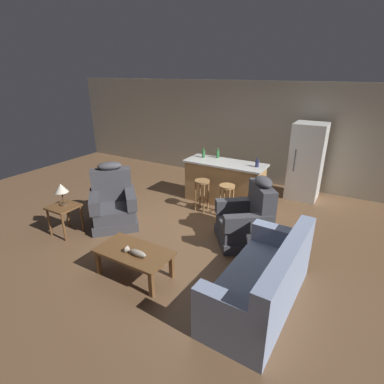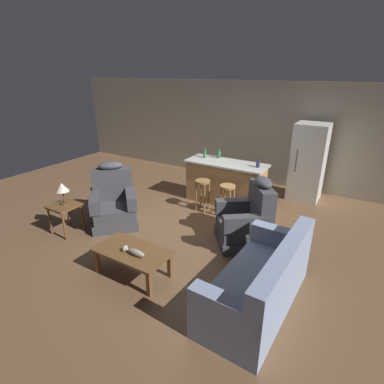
{
  "view_description": "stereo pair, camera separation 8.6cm",
  "coord_description": "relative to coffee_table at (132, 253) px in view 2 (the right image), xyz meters",
  "views": [
    {
      "loc": [
        2.57,
        -4.51,
        2.83
      ],
      "look_at": [
        -0.0,
        -0.1,
        0.75
      ],
      "focal_mm": 28.0,
      "sensor_mm": 36.0,
      "label": 1
    },
    {
      "loc": [
        2.64,
        -4.46,
        2.83
      ],
      "look_at": [
        -0.0,
        -0.1,
        0.75
      ],
      "focal_mm": 28.0,
      "sensor_mm": 36.0,
      "label": 2
    }
  ],
  "objects": [
    {
      "name": "recliner_near_island",
      "position": [
        1.08,
        1.73,
        0.06
      ],
      "size": [
        1.18,
        1.18,
        1.2
      ],
      "rotation": [
        0.0,
        0.0,
        3.79
      ],
      "color": "#3D3D42",
      "rests_on": "ground_plane"
    },
    {
      "name": "bar_stool_right",
      "position": [
        0.35,
        2.48,
        0.11
      ],
      "size": [
        0.32,
        0.32,
        0.68
      ],
      "color": "#A87A47",
      "rests_on": "ground_plane"
    },
    {
      "name": "refrigerator",
      "position": [
        1.5,
        4.31,
        0.52
      ],
      "size": [
        0.7,
        0.69,
        1.76
      ],
      "color": "white",
      "rests_on": "ground_plane"
    },
    {
      "name": "bottle_tall_green",
      "position": [
        -0.3,
        3.36,
        0.67
      ],
      "size": [
        0.08,
        0.08,
        0.23
      ],
      "color": "#2D6B38",
      "rests_on": "kitchen_island"
    },
    {
      "name": "couch",
      "position": [
        1.81,
        0.37,
        -0.02
      ],
      "size": [
        0.91,
        1.93,
        0.94
      ],
      "rotation": [
        0.0,
        0.0,
        3.1
      ],
      "color": "#8493B2",
      "rests_on": "ground_plane"
    },
    {
      "name": "bottle_short_amber",
      "position": [
        0.72,
        3.13,
        0.66
      ],
      "size": [
        0.08,
        0.08,
        0.2
      ],
      "color": "#23284C",
      "rests_on": "kitchen_island"
    },
    {
      "name": "ground_plane",
      "position": [
        0.01,
        1.76,
        -0.36
      ],
      "size": [
        12.0,
        12.0,
        0.0
      ],
      "color": "brown"
    },
    {
      "name": "back_wall",
      "position": [
        0.01,
        4.89,
        0.94
      ],
      "size": [
        12.0,
        0.05,
        2.6
      ],
      "color": "#A89E89",
      "rests_on": "ground_plane"
    },
    {
      "name": "kitchen_island",
      "position": [
        0.01,
        3.11,
        0.11
      ],
      "size": [
        1.8,
        0.7,
        0.95
      ],
      "color": "#AD7F4C",
      "rests_on": "ground_plane"
    },
    {
      "name": "bottle_wine_dark",
      "position": [
        -0.59,
        3.21,
        0.68
      ],
      "size": [
        0.07,
        0.07,
        0.24
      ],
      "color": "#2D6B38",
      "rests_on": "kitchen_island"
    },
    {
      "name": "bar_stool_left",
      "position": [
        -0.23,
        2.48,
        0.11
      ],
      "size": [
        0.32,
        0.32,
        0.68
      ],
      "color": "olive",
      "rests_on": "ground_plane"
    },
    {
      "name": "coffee_table",
      "position": [
        0.0,
        0.0,
        0.0
      ],
      "size": [
        1.1,
        0.6,
        0.42
      ],
      "color": "brown",
      "rests_on": "ground_plane"
    },
    {
      "name": "table_lamp",
      "position": [
        -1.93,
        0.36,
        0.5
      ],
      "size": [
        0.24,
        0.24,
        0.41
      ],
      "color": "#4C3823",
      "rests_on": "end_table"
    },
    {
      "name": "end_table",
      "position": [
        -1.91,
        0.32,
        0.1
      ],
      "size": [
        0.48,
        0.48,
        0.56
      ],
      "color": "brown",
      "rests_on": "ground_plane"
    },
    {
      "name": "recliner_near_lamp",
      "position": [
        -1.42,
        1.07,
        0.06
      ],
      "size": [
        1.19,
        1.19,
        1.2
      ],
      "rotation": [
        0.0,
        0.0,
        -0.78
      ],
      "color": "#3D3D42",
      "rests_on": "ground_plane"
    },
    {
      "name": "fish_figurine",
      "position": [
        0.11,
        -0.07,
        0.1
      ],
      "size": [
        0.34,
        0.1,
        0.1
      ],
      "color": "#4C3823",
      "rests_on": "coffee_table"
    }
  ]
}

